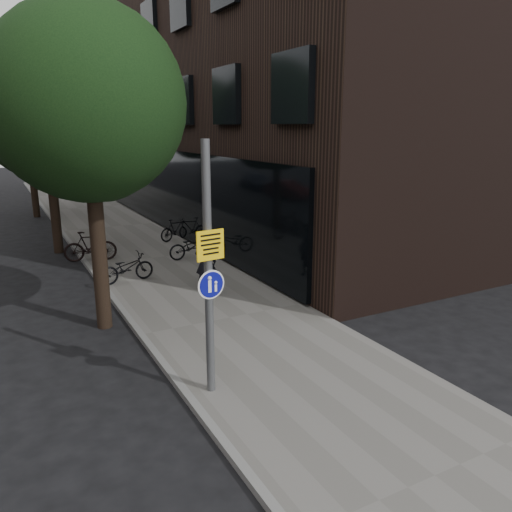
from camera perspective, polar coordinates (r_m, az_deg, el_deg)
ground at (r=9.98m, az=4.05°, el=-14.15°), size 120.00×120.00×0.00m
sidewalk at (r=18.68m, az=-11.77°, el=-0.39°), size 4.50×60.00×0.12m
curb_edge at (r=18.21m, az=-18.56°, el=-1.22°), size 0.15×60.00×0.13m
building_right_dark_brick at (r=32.48m, az=-4.16°, el=22.02°), size 12.00×40.00×18.00m
street_tree_near at (r=12.21m, az=-18.49°, el=15.36°), size 4.40×4.40×7.50m
street_tree_mid at (r=20.63m, az=-22.79°, el=14.40°), size 5.00×5.00×7.80m
street_tree_far at (r=29.60m, az=-24.65°, el=13.95°), size 5.00×5.00×7.80m
signpost at (r=8.61m, az=-5.47°, el=-1.73°), size 0.52×0.15×4.48m
pedestrian at (r=14.54m, az=-5.74°, el=-0.71°), size 0.71×0.56×1.70m
parked_bike_facade_near at (r=18.24m, az=-7.30°, el=1.13°), size 1.75×0.62×0.92m
parked_bike_facade_far at (r=21.28m, az=-9.16°, el=3.00°), size 1.60×0.89×0.92m
parked_bike_curb_near at (r=15.87m, az=-14.58°, el=-1.32°), size 1.77×0.81×0.90m
parked_bike_curb_far at (r=18.66m, az=-18.42°, el=1.06°), size 1.88×0.87×1.09m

